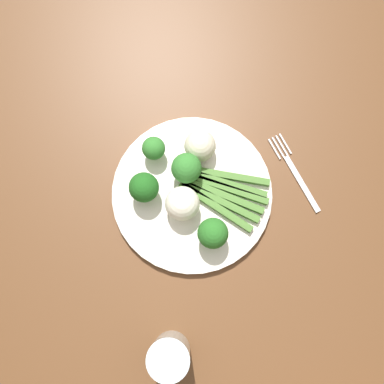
{
  "coord_description": "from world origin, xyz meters",
  "views": [
    {
      "loc": [
        -0.12,
        -0.18,
        1.54
      ],
      "look_at": [
        -0.06,
        -0.02,
        0.77
      ],
      "focal_mm": 40.88,
      "sensor_mm": 36.0,
      "label": 1
    }
  ],
  "objects_px": {
    "broccoli_left": "(213,233)",
    "fork": "(295,172)",
    "dining_table": "(218,187)",
    "asparagus_bundle": "(224,192)",
    "broccoli_back_right": "(186,168)",
    "water_glass": "(170,355)",
    "broccoli_outer_edge": "(144,188)",
    "broccoli_front": "(154,148)",
    "cauliflower_back": "(182,204)",
    "cauliflower_right": "(200,146)",
    "plate": "(192,193)"
  },
  "relations": [
    {
      "from": "broccoli_back_right",
      "to": "water_glass",
      "type": "bearing_deg",
      "value": -113.42
    },
    {
      "from": "broccoli_left",
      "to": "cauliflower_back",
      "type": "xyz_separation_m",
      "value": [
        -0.03,
        0.07,
        -0.01
      ]
    },
    {
      "from": "water_glass",
      "to": "broccoli_left",
      "type": "bearing_deg",
      "value": 51.36
    },
    {
      "from": "cauliflower_back",
      "to": "dining_table",
      "type": "bearing_deg",
      "value": 23.61
    },
    {
      "from": "cauliflower_back",
      "to": "water_glass",
      "type": "xyz_separation_m",
      "value": [
        -0.1,
        -0.23,
        0.01
      ]
    },
    {
      "from": "asparagus_bundle",
      "to": "fork",
      "type": "relative_size",
      "value": 0.98
    },
    {
      "from": "broccoli_front",
      "to": "cauliflower_right",
      "type": "bearing_deg",
      "value": -14.95
    },
    {
      "from": "asparagus_bundle",
      "to": "cauliflower_right",
      "type": "bearing_deg",
      "value": 139.57
    },
    {
      "from": "cauliflower_back",
      "to": "broccoli_back_right",
      "type": "bearing_deg",
      "value": 64.83
    },
    {
      "from": "asparagus_bundle",
      "to": "fork",
      "type": "height_order",
      "value": "asparagus_bundle"
    },
    {
      "from": "broccoli_front",
      "to": "water_glass",
      "type": "relative_size",
      "value": 0.44
    },
    {
      "from": "asparagus_bundle",
      "to": "broccoli_front",
      "type": "xyz_separation_m",
      "value": [
        -0.1,
        0.11,
        0.02
      ]
    },
    {
      "from": "asparagus_bundle",
      "to": "cauliflower_right",
      "type": "distance_m",
      "value": 0.09
    },
    {
      "from": "broccoli_left",
      "to": "cauliflower_back",
      "type": "bearing_deg",
      "value": 115.92
    },
    {
      "from": "broccoli_front",
      "to": "cauliflower_back",
      "type": "relative_size",
      "value": 0.85
    },
    {
      "from": "dining_table",
      "to": "broccoli_back_right",
      "type": "bearing_deg",
      "value": 163.79
    },
    {
      "from": "broccoli_left",
      "to": "fork",
      "type": "distance_m",
      "value": 0.21
    },
    {
      "from": "broccoli_left",
      "to": "cauliflower_back",
      "type": "distance_m",
      "value": 0.08
    },
    {
      "from": "broccoli_front",
      "to": "cauliflower_back",
      "type": "xyz_separation_m",
      "value": [
        0.02,
        -0.11,
        0.0
      ]
    },
    {
      "from": "cauliflower_back",
      "to": "cauliflower_right",
      "type": "bearing_deg",
      "value": 54.97
    },
    {
      "from": "plate",
      "to": "cauliflower_right",
      "type": "height_order",
      "value": "cauliflower_right"
    },
    {
      "from": "asparagus_bundle",
      "to": "cauliflower_back",
      "type": "bearing_deg",
      "value": -138.98
    },
    {
      "from": "asparagus_bundle",
      "to": "cauliflower_right",
      "type": "relative_size",
      "value": 2.8
    },
    {
      "from": "cauliflower_back",
      "to": "broccoli_outer_edge",
      "type": "bearing_deg",
      "value": 139.17
    },
    {
      "from": "broccoli_front",
      "to": "cauliflower_right",
      "type": "height_order",
      "value": "cauliflower_right"
    },
    {
      "from": "broccoli_outer_edge",
      "to": "broccoli_left",
      "type": "bearing_deg",
      "value": -52.63
    },
    {
      "from": "broccoli_front",
      "to": "plate",
      "type": "bearing_deg",
      "value": -66.03
    },
    {
      "from": "asparagus_bundle",
      "to": "cauliflower_right",
      "type": "xyz_separation_m",
      "value": [
        -0.02,
        0.09,
        0.02
      ]
    },
    {
      "from": "broccoli_front",
      "to": "fork",
      "type": "distance_m",
      "value": 0.27
    },
    {
      "from": "fork",
      "to": "asparagus_bundle",
      "type": "bearing_deg",
      "value": 79.95
    },
    {
      "from": "asparagus_bundle",
      "to": "broccoli_front",
      "type": "height_order",
      "value": "broccoli_front"
    },
    {
      "from": "cauliflower_right",
      "to": "fork",
      "type": "distance_m",
      "value": 0.19
    },
    {
      "from": "cauliflower_back",
      "to": "water_glass",
      "type": "bearing_deg",
      "value": -112.98
    },
    {
      "from": "broccoli_outer_edge",
      "to": "water_glass",
      "type": "bearing_deg",
      "value": -98.73
    },
    {
      "from": "cauliflower_right",
      "to": "broccoli_front",
      "type": "bearing_deg",
      "value": 165.05
    },
    {
      "from": "dining_table",
      "to": "broccoli_outer_edge",
      "type": "xyz_separation_m",
      "value": [
        -0.14,
        0.01,
        0.16
      ]
    },
    {
      "from": "plate",
      "to": "broccoli_left",
      "type": "distance_m",
      "value": 0.1
    },
    {
      "from": "dining_table",
      "to": "asparagus_bundle",
      "type": "height_order",
      "value": "asparagus_bundle"
    },
    {
      "from": "broccoli_back_right",
      "to": "broccoli_outer_edge",
      "type": "xyz_separation_m",
      "value": [
        -0.08,
        -0.01,
        -0.0
      ]
    },
    {
      "from": "asparagus_bundle",
      "to": "broccoli_back_right",
      "type": "relative_size",
      "value": 2.44
    },
    {
      "from": "broccoli_back_right",
      "to": "fork",
      "type": "distance_m",
      "value": 0.21
    },
    {
      "from": "dining_table",
      "to": "fork",
      "type": "xyz_separation_m",
      "value": [
        0.13,
        -0.04,
        0.1
      ]
    },
    {
      "from": "dining_table",
      "to": "asparagus_bundle",
      "type": "distance_m",
      "value": 0.13
    },
    {
      "from": "dining_table",
      "to": "fork",
      "type": "relative_size",
      "value": 7.19
    },
    {
      "from": "broccoli_front",
      "to": "broccoli_outer_edge",
      "type": "relative_size",
      "value": 0.8
    },
    {
      "from": "broccoli_left",
      "to": "water_glass",
      "type": "distance_m",
      "value": 0.21
    },
    {
      "from": "asparagus_bundle",
      "to": "broccoli_left",
      "type": "height_order",
      "value": "broccoli_left"
    },
    {
      "from": "fork",
      "to": "broccoli_front",
      "type": "bearing_deg",
      "value": 55.58
    },
    {
      "from": "broccoli_left",
      "to": "fork",
      "type": "xyz_separation_m",
      "value": [
        0.19,
        0.06,
        -0.05
      ]
    },
    {
      "from": "broccoli_outer_edge",
      "to": "fork",
      "type": "distance_m",
      "value": 0.29
    }
  ]
}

